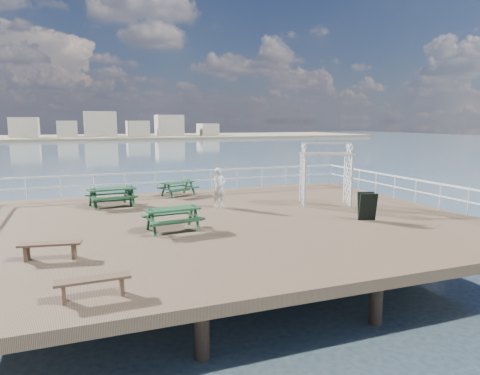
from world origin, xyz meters
name	(u,v)px	position (x,y,z in m)	size (l,w,h in m)	color
ground	(226,223)	(0.00, 0.00, -0.15)	(18.00, 14.00, 0.30)	brown
sea_backdrop	(133,134)	(12.54, 134.07, -0.51)	(300.00, 300.00, 9.20)	#38515E
railing	(205,186)	(-0.07, 2.57, 0.87)	(17.77, 13.76, 1.10)	silver
picnic_table_a	(113,193)	(-3.70, 4.05, 0.57)	(1.89, 1.55, 0.89)	#13351C
picnic_table_b	(110,193)	(-3.84, 4.11, 0.56)	(2.04, 1.77, 0.87)	#13351C
picnic_table_c	(178,185)	(-0.54, 5.69, 0.50)	(1.99, 1.83, 0.78)	#13351C
picnic_table_d	(173,214)	(-2.19, -0.92, 0.55)	(1.91, 1.60, 0.86)	#13351C
flat_bench_near	(50,247)	(-5.83, -2.76, 0.34)	(1.60, 0.63, 0.45)	#513829
flat_bench_far	(93,283)	(-4.87, -5.80, 0.32)	(1.51, 0.41, 0.43)	#513829
trellis_arbor	(326,177)	(5.00, 1.25, 1.20)	(2.43, 1.80, 2.69)	silver
sandwich_board	(367,207)	(4.78, -1.95, 0.51)	(0.76, 0.66, 1.04)	black
person	(219,188)	(0.47, 2.30, 0.83)	(0.61, 0.40, 1.67)	silver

